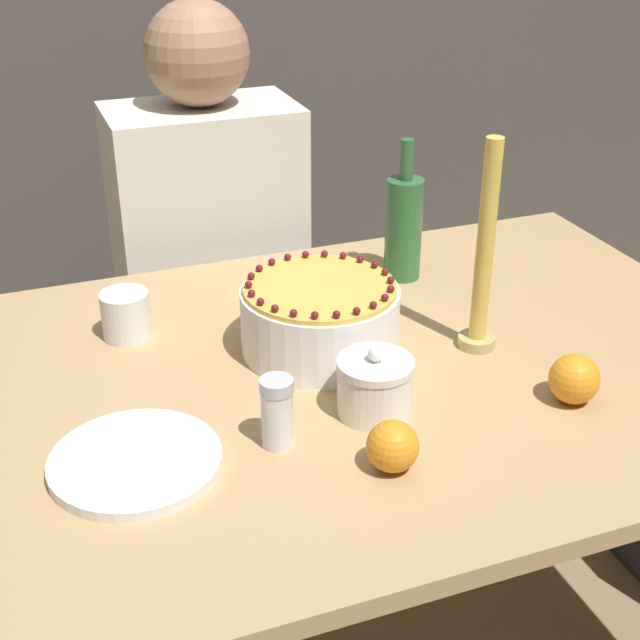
# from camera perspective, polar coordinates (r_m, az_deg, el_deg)

# --- Properties ---
(dining_table) EXTENTS (1.43, 0.95, 0.73)m
(dining_table) POSITION_cam_1_polar(r_m,az_deg,el_deg) (1.48, 1.25, -6.67)
(dining_table) COLOR tan
(dining_table) RESTS_ON ground_plane
(cake) EXTENTS (0.26, 0.26, 0.13)m
(cake) POSITION_cam_1_polar(r_m,az_deg,el_deg) (1.45, -0.00, 0.14)
(cake) COLOR white
(cake) RESTS_ON dining_table
(sugar_bowl) EXTENTS (0.11, 0.11, 0.11)m
(sugar_bowl) POSITION_cam_1_polar(r_m,az_deg,el_deg) (1.30, 3.60, -4.25)
(sugar_bowl) COLOR white
(sugar_bowl) RESTS_ON dining_table
(sugar_shaker) EXTENTS (0.05, 0.05, 0.11)m
(sugar_shaker) POSITION_cam_1_polar(r_m,az_deg,el_deg) (1.22, -2.76, -5.91)
(sugar_shaker) COLOR white
(sugar_shaker) RESTS_ON dining_table
(plate_stack) EXTENTS (0.23, 0.23, 0.02)m
(plate_stack) POSITION_cam_1_polar(r_m,az_deg,el_deg) (1.23, -11.73, -8.87)
(plate_stack) COLOR white
(plate_stack) RESTS_ON dining_table
(candle) EXTENTS (0.06, 0.06, 0.36)m
(candle) POSITION_cam_1_polar(r_m,az_deg,el_deg) (1.44, 10.43, 3.57)
(candle) COLOR tan
(candle) RESTS_ON dining_table
(bottle) EXTENTS (0.07, 0.07, 0.27)m
(bottle) POSITION_cam_1_polar(r_m,az_deg,el_deg) (1.70, 5.38, 6.00)
(bottle) COLOR #2D6638
(bottle) RESTS_ON dining_table
(cup) EXTENTS (0.08, 0.08, 0.08)m
(cup) POSITION_cam_1_polar(r_m,az_deg,el_deg) (1.53, -12.33, 0.32)
(cup) COLOR white
(cup) RESTS_ON dining_table
(orange_fruit_0) EXTENTS (0.08, 0.08, 0.08)m
(orange_fruit_0) POSITION_cam_1_polar(r_m,az_deg,el_deg) (1.38, 15.96, -3.65)
(orange_fruit_0) COLOR orange
(orange_fruit_0) RESTS_ON dining_table
(orange_fruit_1) EXTENTS (0.07, 0.07, 0.07)m
(orange_fruit_1) POSITION_cam_1_polar(r_m,az_deg,el_deg) (1.19, 4.67, -8.06)
(orange_fruit_1) COLOR orange
(orange_fruit_1) RESTS_ON dining_table
(person_man_blue_shirt) EXTENTS (0.40, 0.34, 1.21)m
(person_man_blue_shirt) POSITION_cam_1_polar(r_m,az_deg,el_deg) (2.07, -6.88, 0.85)
(person_man_blue_shirt) COLOR #595960
(person_man_blue_shirt) RESTS_ON ground_plane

